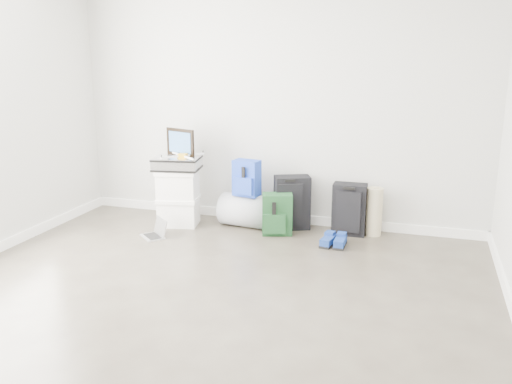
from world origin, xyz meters
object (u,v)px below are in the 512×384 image
(large_suitcase, at_px, (292,203))
(laptop, at_px, (156,232))
(briefcase, at_px, (177,163))
(duffel_bag, at_px, (247,211))
(boxes_stack, at_px, (178,197))
(carry_on, at_px, (349,209))

(large_suitcase, distance_m, laptop, 1.46)
(large_suitcase, bearing_deg, briefcase, 166.75)
(duffel_bag, bearing_deg, large_suitcase, 17.29)
(boxes_stack, xyz_separation_m, laptop, (-0.05, -0.45, -0.26))
(boxes_stack, relative_size, briefcase, 1.28)
(boxes_stack, relative_size, duffel_bag, 1.07)
(boxes_stack, height_order, laptop, boxes_stack)
(boxes_stack, distance_m, carry_on, 1.85)
(boxes_stack, relative_size, laptop, 1.90)
(duffel_bag, bearing_deg, carry_on, 11.26)
(boxes_stack, relative_size, large_suitcase, 1.08)
(briefcase, xyz_separation_m, large_suitcase, (1.22, 0.24, -0.40))
(boxes_stack, bearing_deg, duffel_bag, 0.23)
(boxes_stack, xyz_separation_m, duffel_bag, (0.74, 0.15, -0.13))
(carry_on, bearing_deg, briefcase, -174.70)
(large_suitcase, bearing_deg, boxes_stack, 166.75)
(boxes_stack, height_order, carry_on, boxes_stack)
(boxes_stack, bearing_deg, briefcase, -11.50)
(large_suitcase, relative_size, laptop, 1.77)
(laptop, bearing_deg, carry_on, 61.03)
(duffel_bag, bearing_deg, briefcase, -160.73)
(duffel_bag, distance_m, carry_on, 1.09)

